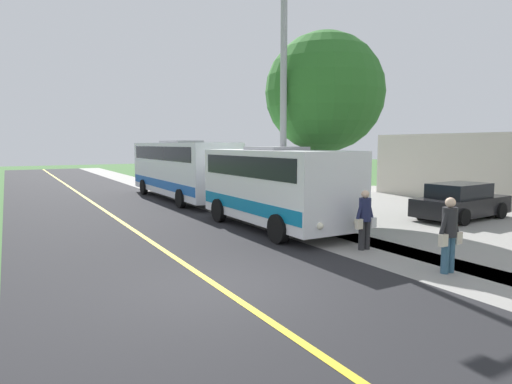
{
  "coord_description": "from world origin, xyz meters",
  "views": [
    {
      "loc": [
        3.74,
        8.03,
        3.0
      ],
      "look_at": [
        -3.5,
        -4.62,
        1.4
      ],
      "focal_mm": 30.56,
      "sensor_mm": 36.0,
      "label": 1
    }
  ],
  "objects_px": {
    "shuttle_bus_front": "(276,184)",
    "pedestrian_waiting": "(365,218)",
    "tree_curbside": "(324,93)",
    "transit_bus_rear": "(181,167)",
    "parked_car_near": "(461,202)",
    "street_light_pole": "(281,96)",
    "pedestrian_with_bags": "(449,232)"
  },
  "relations": [
    {
      "from": "transit_bus_rear",
      "to": "pedestrian_waiting",
      "type": "bearing_deg",
      "value": 92.11
    },
    {
      "from": "tree_curbside",
      "to": "shuttle_bus_front",
      "type": "bearing_deg",
      "value": 17.42
    },
    {
      "from": "pedestrian_waiting",
      "to": "pedestrian_with_bags",
      "type": "bearing_deg",
      "value": 91.83
    },
    {
      "from": "shuttle_bus_front",
      "to": "pedestrian_waiting",
      "type": "bearing_deg",
      "value": 96.47
    },
    {
      "from": "pedestrian_waiting",
      "to": "street_light_pole",
      "type": "xyz_separation_m",
      "value": [
        0.12,
        -4.23,
        3.79
      ]
    },
    {
      "from": "shuttle_bus_front",
      "to": "transit_bus_rear",
      "type": "height_order",
      "value": "transit_bus_rear"
    },
    {
      "from": "transit_bus_rear",
      "to": "parked_car_near",
      "type": "distance_m",
      "value": 13.93
    },
    {
      "from": "shuttle_bus_front",
      "to": "pedestrian_with_bags",
      "type": "distance_m",
      "value": 6.73
    },
    {
      "from": "pedestrian_waiting",
      "to": "parked_car_near",
      "type": "height_order",
      "value": "pedestrian_waiting"
    },
    {
      "from": "parked_car_near",
      "to": "shuttle_bus_front",
      "type": "bearing_deg",
      "value": -15.58
    },
    {
      "from": "pedestrian_with_bags",
      "to": "shuttle_bus_front",
      "type": "bearing_deg",
      "value": -85.37
    },
    {
      "from": "shuttle_bus_front",
      "to": "pedestrian_waiting",
      "type": "height_order",
      "value": "shuttle_bus_front"
    },
    {
      "from": "pedestrian_waiting",
      "to": "street_light_pole",
      "type": "bearing_deg",
      "value": -88.35
    },
    {
      "from": "shuttle_bus_front",
      "to": "parked_car_near",
      "type": "distance_m",
      "value": 7.84
    },
    {
      "from": "tree_curbside",
      "to": "pedestrian_waiting",
      "type": "bearing_deg",
      "value": 64.03
    },
    {
      "from": "shuttle_bus_front",
      "to": "street_light_pole",
      "type": "distance_m",
      "value": 3.13
    },
    {
      "from": "pedestrian_waiting",
      "to": "parked_car_near",
      "type": "xyz_separation_m",
      "value": [
        -7.04,
        -1.93,
        -0.23
      ]
    },
    {
      "from": "transit_bus_rear",
      "to": "shuttle_bus_front",
      "type": "bearing_deg",
      "value": 90.27
    },
    {
      "from": "pedestrian_with_bags",
      "to": "parked_car_near",
      "type": "bearing_deg",
      "value": -146.61
    },
    {
      "from": "shuttle_bus_front",
      "to": "tree_curbside",
      "type": "relative_size",
      "value": 0.94
    },
    {
      "from": "parked_car_near",
      "to": "tree_curbside",
      "type": "height_order",
      "value": "tree_curbside"
    },
    {
      "from": "tree_curbside",
      "to": "transit_bus_rear",
      "type": "bearing_deg",
      "value": -71.56
    },
    {
      "from": "transit_bus_rear",
      "to": "parked_car_near",
      "type": "height_order",
      "value": "transit_bus_rear"
    },
    {
      "from": "parked_car_near",
      "to": "tree_curbside",
      "type": "relative_size",
      "value": 0.61
    },
    {
      "from": "shuttle_bus_front",
      "to": "parked_car_near",
      "type": "height_order",
      "value": "shuttle_bus_front"
    },
    {
      "from": "transit_bus_rear",
      "to": "street_light_pole",
      "type": "height_order",
      "value": "street_light_pole"
    },
    {
      "from": "parked_car_near",
      "to": "tree_curbside",
      "type": "bearing_deg",
      "value": -32.7
    },
    {
      "from": "pedestrian_with_bags",
      "to": "street_light_pole",
      "type": "height_order",
      "value": "street_light_pole"
    },
    {
      "from": "pedestrian_with_bags",
      "to": "tree_curbside",
      "type": "xyz_separation_m",
      "value": [
        -2.31,
        -7.57,
        4.07
      ]
    },
    {
      "from": "street_light_pole",
      "to": "parked_car_near",
      "type": "height_order",
      "value": "street_light_pole"
    },
    {
      "from": "shuttle_bus_front",
      "to": "street_light_pole",
      "type": "relative_size",
      "value": 0.81
    },
    {
      "from": "parked_car_near",
      "to": "street_light_pole",
      "type": "bearing_deg",
      "value": -17.81
    }
  ]
}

